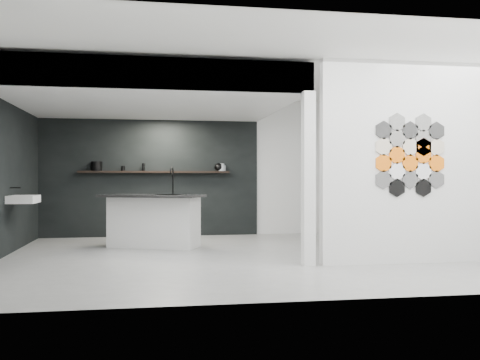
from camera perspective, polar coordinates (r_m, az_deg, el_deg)
name	(u,v)px	position (r m, az deg, el deg)	size (l,w,h in m)	color
floor	(237,256)	(8.15, -0.35, -8.16)	(7.00, 6.00, 0.01)	gray
partition_panel	(406,162)	(7.79, 17.25, 1.80)	(2.45, 0.15, 2.80)	silver
bay_clad_back	(150,178)	(10.93, -9.58, 0.20)	(4.40, 0.04, 2.35)	black
bay_clad_left	(11,178)	(9.22, -23.22, 0.16)	(0.04, 4.00, 2.35)	black
bulkhead	(150,95)	(9.06, -9.62, 8.90)	(4.40, 4.00, 0.40)	silver
corner_column	(308,179)	(7.27, 7.30, 0.15)	(0.16, 0.16, 2.35)	silver
fascia_beam	(149,73)	(7.17, -9.66, 11.20)	(4.40, 0.16, 0.40)	silver
wall_basin	(24,199)	(8.98, -22.09, -1.92)	(0.40, 0.60, 0.12)	silver
display_shelf	(155,172)	(10.83, -9.06, 0.86)	(3.00, 0.15, 0.04)	black
kitchen_island	(154,220)	(9.25, -9.17, -4.24)	(1.86, 1.37, 1.37)	silver
stockpot	(97,166)	(10.88, -15.05, 1.43)	(0.22, 0.22, 0.18)	black
kettle	(219,167)	(10.91, -2.26, 1.38)	(0.19, 0.19, 0.16)	black
glass_bowl	(222,168)	(10.92, -1.95, 1.27)	(0.16, 0.16, 0.11)	gray
glass_vase	(222,167)	(10.92, -1.95, 1.37)	(0.11, 0.11, 0.15)	gray
bottle_dark	(143,167)	(10.83, -10.27, 1.36)	(0.06, 0.06, 0.15)	black
utensil_cup	(123,168)	(10.84, -12.37, 1.21)	(0.08, 0.08, 0.09)	black
hex_tile_cluster	(411,155)	(7.74, 17.76, 2.59)	(1.04, 0.02, 1.16)	black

